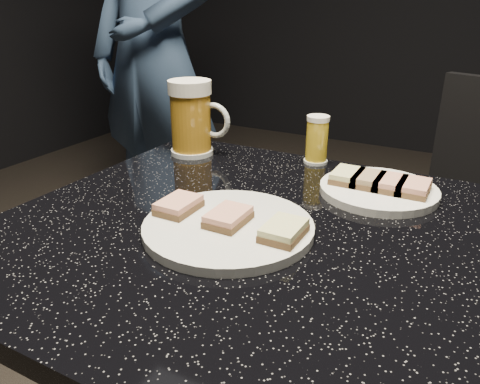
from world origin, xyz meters
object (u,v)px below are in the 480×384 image
patron (155,53)px  table (240,348)px  plate_small (378,190)px  beer_mug (192,118)px  beer_tumbler (317,140)px  plate_large (228,227)px

patron → table: patron is taller
plate_small → table: (-0.16, -0.21, -0.25)m
plate_small → beer_mug: (-0.41, 0.04, 0.07)m
beer_mug → plate_small: bearing=-5.0°
beer_mug → table: bearing=-44.7°
patron → beer_tumbler: patron is taller
plate_large → beer_tumbler: bearing=89.1°
patron → table: bearing=-44.8°
table → beer_mug: bearing=135.3°
beer_mug → patron: bearing=132.3°
plate_large → patron: (-0.94, 1.04, 0.10)m
plate_small → beer_mug: bearing=175.0°
plate_large → table: plate_large is taller
plate_large → beer_mug: 0.38m
table → plate_large: bearing=-90.9°
plate_large → patron: bearing=132.1°
plate_large → beer_mug: size_ratio=1.58×
beer_tumbler → table: bearing=-90.9°
plate_small → beer_mug: size_ratio=1.27×
plate_large → plate_small: same height
table → beer_mug: size_ratio=4.75×
plate_large → beer_mug: (-0.25, 0.28, 0.07)m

